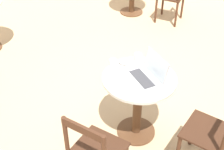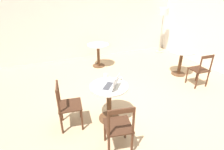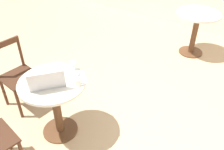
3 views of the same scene
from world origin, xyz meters
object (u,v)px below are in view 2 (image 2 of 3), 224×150
(cafe_table_near, at_px, (109,95))
(mug, at_px, (119,79))
(chair_mid_front, at_px, (200,70))
(drinking_glass, at_px, (105,76))
(cafe_table_far, at_px, (98,51))
(mouse, at_px, (111,78))
(chair_near_left, at_px, (68,106))
(chair_near_front, at_px, (119,128))
(laptop, at_px, (111,85))
(floor_lamp, at_px, (164,14))
(cafe_table_mid, at_px, (181,57))

(cafe_table_near, xyz_separation_m, mug, (0.25, 0.11, 0.24))
(chair_mid_front, relative_size, drinking_glass, 9.44)
(cafe_table_far, distance_m, mouse, 2.42)
(mug, bearing_deg, chair_near_left, -178.90)
(cafe_table_far, relative_size, chair_near_front, 0.84)
(chair_near_left, relative_size, chair_mid_front, 1.00)
(cafe_table_far, height_order, mouse, mouse)
(laptop, height_order, drinking_glass, laptop)
(mug, bearing_deg, cafe_table_far, 81.25)
(cafe_table_far, bearing_deg, chair_near_left, -118.89)
(laptop, distance_m, drinking_glass, 0.36)
(cafe_table_far, distance_m, chair_near_front, 3.40)
(floor_lamp, bearing_deg, laptop, -136.89)
(floor_lamp, bearing_deg, mug, -136.52)
(chair_near_front, height_order, mouse, chair_near_front)
(laptop, relative_size, mug, 3.82)
(cafe_table_near, bearing_deg, chair_near_front, -100.27)
(chair_mid_front, xyz_separation_m, mug, (-2.36, -0.25, 0.33))
(cafe_table_far, height_order, chair_mid_front, chair_mid_front)
(mouse, bearing_deg, chair_near_left, -171.84)
(chair_mid_front, distance_m, floor_lamp, 2.97)
(mouse, xyz_separation_m, drinking_glass, (-0.10, 0.07, 0.03))
(floor_lamp, distance_m, mouse, 4.35)
(drinking_glass, bearing_deg, chair_near_front, -99.50)
(drinking_glass, bearing_deg, laptop, -93.45)
(chair_near_left, xyz_separation_m, floor_lamp, (4.10, 2.96, 1.01))
(chair_near_front, bearing_deg, chair_near_left, 126.15)
(cafe_table_mid, height_order, chair_mid_front, chair_mid_front)
(chair_near_left, bearing_deg, floor_lamp, 35.88)
(chair_near_front, relative_size, chair_near_left, 1.00)
(cafe_table_far, height_order, floor_lamp, floor_lamp)
(chair_near_left, relative_size, mug, 7.86)
(cafe_table_near, bearing_deg, drinking_glass, 82.49)
(chair_near_left, bearing_deg, cafe_table_mid, 16.48)
(chair_mid_front, relative_size, laptop, 2.06)
(laptop, bearing_deg, mouse, 67.65)
(cafe_table_near, bearing_deg, cafe_table_far, 76.25)
(cafe_table_near, xyz_separation_m, floor_lamp, (3.36, 3.06, 0.92))
(cafe_table_far, xyz_separation_m, floor_lamp, (2.73, 0.48, 0.92))
(cafe_table_mid, bearing_deg, cafe_table_far, 143.44)
(chair_near_front, relative_size, mug, 7.86)
(chair_mid_front, bearing_deg, floor_lamp, 74.43)
(cafe_table_far, xyz_separation_m, chair_near_front, (-0.76, -3.32, -0.09))
(floor_lamp, bearing_deg, drinking_glass, -140.16)
(floor_lamp, relative_size, drinking_glass, 18.22)
(floor_lamp, relative_size, mug, 15.18)
(chair_mid_front, distance_m, drinking_glass, 2.59)
(cafe_table_mid, bearing_deg, chair_mid_front, -92.17)
(chair_near_front, distance_m, drinking_glass, 1.09)
(cafe_table_near, height_order, floor_lamp, floor_lamp)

